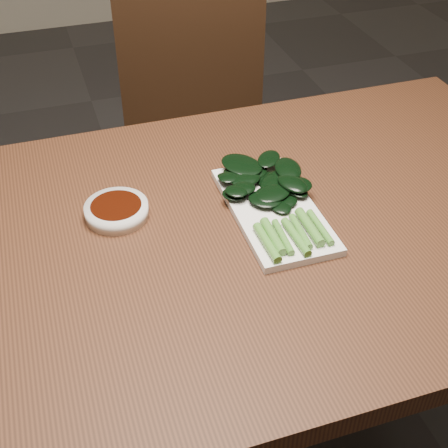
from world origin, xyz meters
TOP-DOWN VIEW (x-y plane):
  - table at (0.00, 0.00)m, footprint 1.40×0.80m
  - chair_far at (0.16, 0.67)m, footprint 0.48×0.48m
  - sauce_bowl at (-0.15, 0.09)m, footprint 0.11×0.11m
  - serving_plate at (0.12, 0.02)m, footprint 0.14×0.29m
  - gai_lan at (0.12, 0.06)m, footprint 0.18×0.32m

SIDE VIEW (x-z plane):
  - chair_far at x=0.16m, z-range 0.04..0.93m
  - table at x=0.00m, z-range 0.30..1.05m
  - serving_plate at x=0.12m, z-range 0.75..0.76m
  - sauce_bowl at x=-0.15m, z-range 0.75..0.78m
  - gai_lan at x=0.12m, z-range 0.76..0.79m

